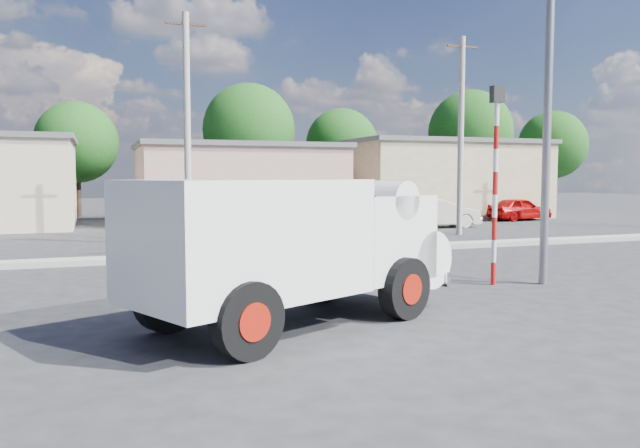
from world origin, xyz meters
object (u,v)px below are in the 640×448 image
object	(u,v)px
bicycle	(395,261)
car_cream	(436,213)
streetlight	(543,58)
truck	(300,244)
cyclist	(395,252)
car_red	(520,209)
traffic_pole	(496,168)

from	to	relation	value
bicycle	car_cream	world-z (taller)	car_cream
car_cream	streetlight	xyz separation A→B (m)	(-5.69, -14.05, 4.29)
bicycle	truck	bearing A→B (deg)	117.50
streetlight	bicycle	bearing A→B (deg)	164.67
truck	bicycle	distance (m)	3.99
truck	cyclist	distance (m)	3.95
bicycle	car_red	xyz separation A→B (m)	(15.40, 15.74, 0.06)
cyclist	traffic_pole	distance (m)	2.90
truck	car_cream	size ratio (longest dim) A/B	1.49
cyclist	streetlight	world-z (taller)	streetlight
truck	bicycle	world-z (taller)	truck
truck	streetlight	xyz separation A→B (m)	(6.09, 1.68, 3.65)
cyclist	traffic_pole	world-z (taller)	traffic_pole
car_red	streetlight	bearing A→B (deg)	138.62
bicycle	traffic_pole	distance (m)	3.02
streetlight	car_red	bearing A→B (deg)	53.43
car_red	traffic_pole	bearing A→B (deg)	136.08
truck	streetlight	world-z (taller)	streetlight
bicycle	traffic_pole	xyz separation A→B (m)	(2.16, -0.55, 2.03)
car_cream	streetlight	distance (m)	15.76
car_red	traffic_pole	size ratio (longest dim) A/B	0.83
streetlight	car_cream	bearing A→B (deg)	67.97
bicycle	car_red	world-z (taller)	car_red
bicycle	car_red	bearing A→B (deg)	-57.06
car_red	streetlight	size ratio (longest dim) A/B	0.40
bicycle	streetlight	size ratio (longest dim) A/B	0.24
car_cream	traffic_pole	xyz separation A→B (m)	(-6.63, -13.75, 1.93)
cyclist	bicycle	bearing A→B (deg)	77.32
traffic_pole	truck	bearing A→B (deg)	-159.02
car_red	truck	bearing A→B (deg)	129.98
bicycle	cyclist	size ratio (longest dim) A/B	1.42
cyclist	streetlight	size ratio (longest dim) A/B	0.17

